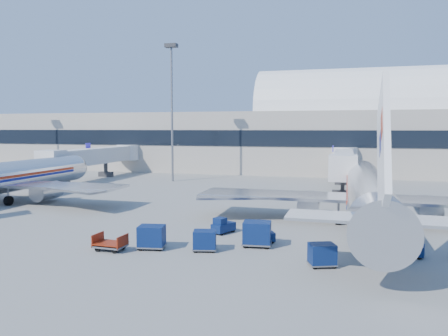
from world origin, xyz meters
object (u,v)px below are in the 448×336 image
(mast_west, at_px, (172,92))
(tug_lead, at_px, (260,235))
(cart_train_a, at_px, (257,233))
(jetbridge_near, at_px, (344,161))
(tug_right, at_px, (406,247))
(tug_left, at_px, (223,226))
(cart_train_c, at_px, (152,237))
(jetbridge_mid, at_px, (99,156))
(airliner_main, at_px, (368,193))
(cart_solo_near, at_px, (322,254))
(cart_train_b, at_px, (205,240))
(cart_open_red, at_px, (111,245))

(mast_west, xyz_separation_m, tug_lead, (21.69, -34.81, -14.19))
(cart_train_a, bearing_deg, jetbridge_near, 75.08)
(tug_right, relative_size, tug_left, 1.00)
(tug_right, bearing_deg, cart_train_c, -157.87)
(cart_train_a, bearing_deg, tug_right, -3.70)
(jetbridge_mid, relative_size, tug_left, 11.62)
(mast_west, height_order, cart_train_c, mast_west)
(airliner_main, xyz_separation_m, cart_solo_near, (-3.35, -13.99, -2.13))
(tug_left, bearing_deg, airliner_main, -34.71)
(airliner_main, xyz_separation_m, cart_train_c, (-15.68, -13.19, -2.00))
(airliner_main, bearing_deg, tug_lead, -131.71)
(jetbridge_mid, height_order, mast_west, mast_west)
(cart_train_c, bearing_deg, mast_west, 99.91)
(mast_west, bearing_deg, cart_train_b, -64.42)
(mast_west, xyz_separation_m, cart_open_red, (11.62, -39.89, -14.37))
(tug_right, bearing_deg, cart_solo_near, -132.13)
(cart_train_b, distance_m, cart_train_c, 3.98)
(cart_train_b, relative_size, cart_solo_near, 0.96)
(airliner_main, distance_m, tug_right, 10.52)
(cart_train_c, relative_size, cart_solo_near, 1.08)
(cart_train_b, height_order, cart_solo_near, cart_train_b)
(tug_right, relative_size, cart_solo_near, 1.16)
(cart_open_red, bearing_deg, cart_train_b, 17.56)
(cart_train_c, height_order, cart_open_red, cart_train_c)
(tug_right, bearing_deg, cart_open_red, -155.90)
(tug_lead, bearing_deg, tug_left, 121.98)
(mast_west, bearing_deg, tug_lead, -58.07)
(cart_open_red, bearing_deg, jetbridge_mid, 125.37)
(tug_lead, relative_size, cart_train_c, 1.03)
(airliner_main, relative_size, jetbridge_mid, 1.35)
(cart_solo_near, height_order, cart_open_red, cart_solo_near)
(airliner_main, height_order, jetbridge_mid, airliner_main)
(mast_west, xyz_separation_m, cart_train_c, (14.32, -38.68, -13.87))
(mast_west, bearing_deg, cart_solo_near, -55.99)
(jetbridge_near, height_order, cart_train_a, jetbridge_near)
(tug_left, xyz_separation_m, cart_open_red, (-6.41, -7.27, -0.21))
(cart_train_b, bearing_deg, jetbridge_mid, 116.22)
(jetbridge_near, relative_size, tug_lead, 12.17)
(cart_train_a, bearing_deg, mast_west, 115.35)
(airliner_main, height_order, mast_west, mast_west)
(cart_open_red, bearing_deg, airliner_main, 40.85)
(jetbridge_mid, bearing_deg, tug_right, -38.00)
(tug_right, distance_m, cart_solo_near, 6.75)
(mast_west, xyz_separation_m, tug_left, (18.03, -32.62, -14.16))
(airliner_main, xyz_separation_m, cart_train_a, (-8.33, -10.43, -1.92))
(airliner_main, relative_size, cart_solo_near, 18.20)
(cart_train_b, bearing_deg, cart_solo_near, -22.89)
(jetbridge_mid, distance_m, cart_train_b, 50.92)
(tug_right, bearing_deg, tug_lead, -171.90)
(cart_train_a, bearing_deg, tug_lead, 82.79)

